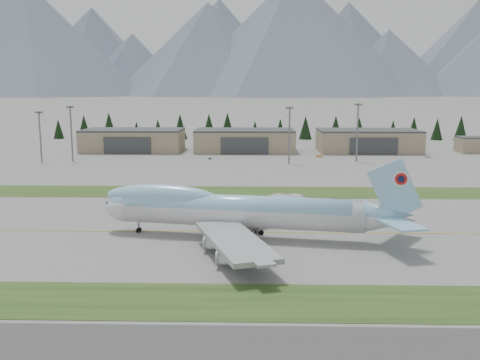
{
  "coord_description": "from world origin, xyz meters",
  "views": [
    {
      "loc": [
        -10.71,
        -111.22,
        30.48
      ],
      "look_at": [
        -14.07,
        19.68,
        8.0
      ],
      "focal_mm": 40.0,
      "sensor_mm": 36.0,
      "label": 1
    }
  ],
  "objects_px": {
    "service_vehicle_c": "(428,158)",
    "hangar_center": "(245,140)",
    "boeing_747_freighter": "(237,210)",
    "hangar_right": "(368,141)",
    "service_vehicle_b": "(320,157)",
    "hangar_left": "(133,140)",
    "service_vehicle_a": "(210,159)"
  },
  "relations": [
    {
      "from": "service_vehicle_b",
      "to": "hangar_right",
      "type": "bearing_deg",
      "value": -45.57
    },
    {
      "from": "service_vehicle_c",
      "to": "hangar_center",
      "type": "bearing_deg",
      "value": 167.37
    },
    {
      "from": "hangar_left",
      "to": "boeing_747_freighter",
      "type": "bearing_deg",
      "value": -70.01
    },
    {
      "from": "hangar_center",
      "to": "service_vehicle_b",
      "type": "distance_m",
      "value": 40.62
    },
    {
      "from": "hangar_left",
      "to": "service_vehicle_a",
      "type": "height_order",
      "value": "hangar_left"
    },
    {
      "from": "hangar_center",
      "to": "service_vehicle_b",
      "type": "bearing_deg",
      "value": -32.13
    },
    {
      "from": "service_vehicle_b",
      "to": "service_vehicle_c",
      "type": "xyz_separation_m",
      "value": [
        48.07,
        -0.55,
        0.0
      ]
    },
    {
      "from": "hangar_left",
      "to": "service_vehicle_b",
      "type": "xyz_separation_m",
      "value": [
        89.09,
        -21.41,
        -5.39
      ]
    },
    {
      "from": "hangar_center",
      "to": "hangar_left",
      "type": "bearing_deg",
      "value": 180.0
    },
    {
      "from": "service_vehicle_a",
      "to": "service_vehicle_c",
      "type": "height_order",
      "value": "service_vehicle_a"
    },
    {
      "from": "boeing_747_freighter",
      "to": "service_vehicle_c",
      "type": "bearing_deg",
      "value": 67.89
    },
    {
      "from": "hangar_right",
      "to": "boeing_747_freighter",
      "type": "bearing_deg",
      "value": -110.96
    },
    {
      "from": "boeing_747_freighter",
      "to": "service_vehicle_a",
      "type": "relative_size",
      "value": 17.37
    },
    {
      "from": "hangar_center",
      "to": "hangar_right",
      "type": "xyz_separation_m",
      "value": [
        60.0,
        0.0,
        0.0
      ]
    },
    {
      "from": "hangar_center",
      "to": "service_vehicle_a",
      "type": "bearing_deg",
      "value": -117.35
    },
    {
      "from": "boeing_747_freighter",
      "to": "hangar_center",
      "type": "relative_size",
      "value": 1.38
    },
    {
      "from": "boeing_747_freighter",
      "to": "service_vehicle_c",
      "type": "height_order",
      "value": "boeing_747_freighter"
    },
    {
      "from": "hangar_left",
      "to": "service_vehicle_b",
      "type": "relative_size",
      "value": 14.73
    },
    {
      "from": "service_vehicle_a",
      "to": "service_vehicle_b",
      "type": "bearing_deg",
      "value": 3.99
    },
    {
      "from": "hangar_center",
      "to": "service_vehicle_a",
      "type": "distance_m",
      "value": 33.16
    },
    {
      "from": "service_vehicle_a",
      "to": "hangar_right",
      "type": "bearing_deg",
      "value": 16.31
    },
    {
      "from": "hangar_center",
      "to": "service_vehicle_c",
      "type": "xyz_separation_m",
      "value": [
        82.16,
        -21.96,
        -5.39
      ]
    },
    {
      "from": "service_vehicle_a",
      "to": "service_vehicle_c",
      "type": "bearing_deg",
      "value": -0.68
    },
    {
      "from": "hangar_right",
      "to": "service_vehicle_b",
      "type": "bearing_deg",
      "value": -140.43
    },
    {
      "from": "hangar_right",
      "to": "hangar_center",
      "type": "bearing_deg",
      "value": 180.0
    },
    {
      "from": "hangar_left",
      "to": "service_vehicle_c",
      "type": "bearing_deg",
      "value": -9.1
    },
    {
      "from": "hangar_left",
      "to": "hangar_center",
      "type": "bearing_deg",
      "value": 0.0
    },
    {
      "from": "hangar_center",
      "to": "service_vehicle_b",
      "type": "height_order",
      "value": "hangar_center"
    },
    {
      "from": "boeing_747_freighter",
      "to": "service_vehicle_b",
      "type": "distance_m",
      "value": 136.76
    },
    {
      "from": "service_vehicle_c",
      "to": "service_vehicle_a",
      "type": "bearing_deg",
      "value": -173.49
    },
    {
      "from": "hangar_left",
      "to": "hangar_right",
      "type": "xyz_separation_m",
      "value": [
        115.0,
        0.0,
        0.0
      ]
    },
    {
      "from": "boeing_747_freighter",
      "to": "hangar_left",
      "type": "bearing_deg",
      "value": 119.46
    }
  ]
}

